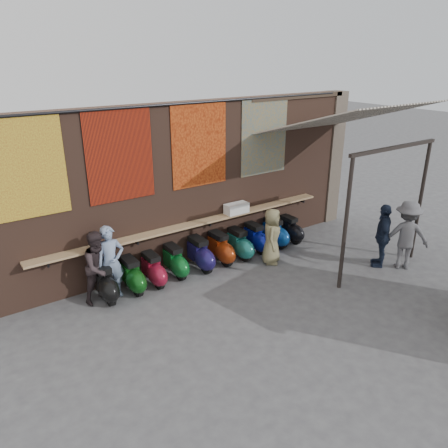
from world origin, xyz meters
name	(u,v)px	position (x,y,z in m)	size (l,w,h in m)	color
ground	(251,304)	(0.00, 0.00, 0.00)	(70.00, 70.00, 0.00)	#474749
brick_wall	(185,185)	(0.00, 2.70, 2.00)	(10.00, 0.40, 4.00)	brown
pier_right	(331,158)	(5.20, 2.70, 2.00)	(0.50, 0.50, 4.00)	#4C4238
eating_counter	(194,224)	(0.00, 2.33, 1.10)	(8.00, 0.32, 0.05)	#9E7A51
shelf_box	(236,208)	(1.28, 2.30, 1.26)	(0.63, 0.30, 0.26)	white
tapestry_redgold	(25,168)	(-3.60, 2.48, 3.00)	(1.50, 0.02, 2.00)	#943A15
tapestry_sun	(120,156)	(-1.70, 2.48, 3.00)	(1.50, 0.02, 2.00)	red
tapestry_orange	(199,145)	(0.30, 2.48, 3.00)	(1.50, 0.02, 2.00)	#B94917
tapestry_multi	(264,136)	(2.30, 2.48, 3.00)	(1.50, 0.02, 2.00)	#21577B
hang_rail	(188,103)	(0.00, 2.47, 3.98)	(0.06, 0.06, 9.50)	black
scooter_stool_0	(104,283)	(-2.51, 1.95, 0.40)	(0.38, 0.85, 0.81)	black
scooter_stool_1	(132,276)	(-1.87, 1.96, 0.39)	(0.37, 0.82, 0.78)	#0E4612
scooter_stool_2	(153,270)	(-1.34, 1.96, 0.38)	(0.36, 0.79, 0.75)	maroon
scooter_stool_3	(175,262)	(-0.73, 2.04, 0.38)	(0.36, 0.80, 0.76)	#0D5D21
scooter_stool_4	(200,254)	(-0.05, 2.00, 0.41)	(0.38, 0.85, 0.81)	#1B154E
scooter_stool_5	(220,248)	(0.57, 2.02, 0.40)	(0.38, 0.84, 0.80)	maroon
scooter_stool_6	(239,244)	(1.13, 1.96, 0.39)	(0.37, 0.83, 0.79)	#18635C
scooter_stool_7	(255,238)	(1.75, 2.05, 0.38)	(0.36, 0.81, 0.77)	navy
scooter_stool_8	(275,233)	(2.40, 2.02, 0.39)	(0.37, 0.82, 0.78)	navy
scooter_stool_9	(290,229)	(2.97, 2.01, 0.37)	(0.35, 0.77, 0.73)	black
diner_left	(111,262)	(-2.31, 2.00, 0.83)	(0.60, 0.40, 1.66)	#7D93B6
diner_right	(99,267)	(-2.56, 2.00, 0.80)	(0.78, 0.61, 1.61)	#2E2426
shopper_navy	(382,235)	(3.80, -0.41, 0.82)	(0.96, 0.40, 1.63)	#172034
shopper_grey	(406,235)	(4.18, -0.80, 0.87)	(1.13, 0.65, 1.74)	#57575C
shopper_tan	(272,236)	(1.64, 1.28, 0.73)	(0.71, 0.46, 1.46)	olive
awning_canvas	(344,118)	(3.50, 0.90, 3.55)	(3.20, 3.40, 0.03)	beige
awning_ledger	(300,96)	(3.50, 2.49, 3.95)	(3.30, 0.08, 0.12)	#33261C
awning_header	(395,148)	(3.50, -0.60, 3.08)	(3.00, 0.08, 0.08)	black
awning_post_left	(346,225)	(2.10, -0.60, 1.55)	(0.09, 0.09, 3.10)	black
awning_post_right	(420,201)	(4.90, -0.60, 1.55)	(0.09, 0.09, 3.10)	black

